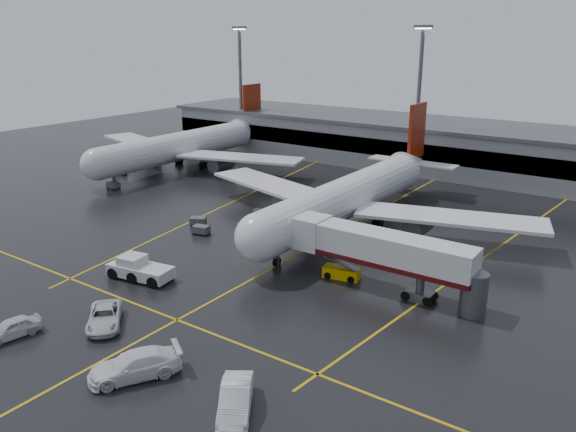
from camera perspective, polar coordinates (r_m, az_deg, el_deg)
The scene contains 22 objects.
ground at distance 67.45m, azimuth 2.37°, elevation -3.10°, with size 220.00×220.00×0.00m, color black.
apron_line_centre at distance 67.45m, azimuth 2.37°, elevation -3.10°, with size 0.25×90.00×0.02m, color gold.
apron_line_stop at distance 51.90m, azimuth -11.07°, elevation -10.21°, with size 60.00×0.25×0.02m, color gold.
apron_line_left at distance 86.38m, azimuth -5.24°, elevation 1.59°, with size 0.25×70.00×0.02m, color gold.
apron_line_right at distance 69.44m, azimuth 19.62°, elevation -3.54°, with size 0.25×70.00×0.02m, color gold.
terminal at distance 108.42m, azimuth 16.30°, elevation 6.65°, with size 122.00×19.00×8.60m.
light_mast_left at distance 123.89m, azimuth -4.80°, elevation 13.37°, with size 3.00×1.20×25.45m.
light_mast_mid at distance 103.21m, azimuth 13.01°, elevation 12.08°, with size 3.00×1.20×25.45m.
main_airliner at distance 74.09m, azimuth 6.46°, elevation 2.17°, with size 48.80×45.60×14.10m.
second_airliner at distance 108.34m, azimuth -10.30°, elevation 7.01°, with size 48.80×45.60×14.10m.
jet_bridge at distance 55.79m, azimuth 9.39°, elevation -3.62°, with size 19.90×3.40×6.05m.
pushback_tractor at distance 60.60m, azimuth -14.74°, elevation -5.22°, with size 7.23×3.92×2.46m.
belt_loader at distance 59.18m, azimuth 5.40°, elevation -5.66°, with size 4.00×2.39×2.38m.
service_van_a at distance 52.24m, azimuth -17.93°, elevation -9.61°, with size 2.70×5.85×1.62m, color silver.
service_van_b at distance 44.45m, azimuth -15.13°, elevation -14.24°, with size 2.75×6.76×1.96m, color white.
service_van_c at distance 39.81m, azimuth -5.29°, elevation -17.88°, with size 2.00×5.75×1.89m, color silver.
service_van_d at distance 53.23m, azimuth -26.01°, elevation -10.09°, with size 1.93×4.80×1.63m, color silver.
baggage_cart_a at distance 72.19m, azimuth -8.71°, elevation -1.34°, with size 2.24×1.72×1.12m.
baggage_cart_b at distance 75.52m, azimuth -9.01°, elevation -0.48°, with size 2.38×2.10×1.12m.
baggage_cart_c at distance 77.84m, azimuth -2.80°, elevation 0.29°, with size 2.09×1.44×1.12m.
baggage_cart_d at distance 105.70m, azimuth -16.48°, elevation 4.30°, with size 2.31×1.87×1.12m.
baggage_cart_e at distance 96.52m, azimuth -17.12°, elevation 2.99°, with size 2.06×1.39×1.12m.
Camera 1 is at (33.72, -53.17, 24.19)m, focal length 35.41 mm.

